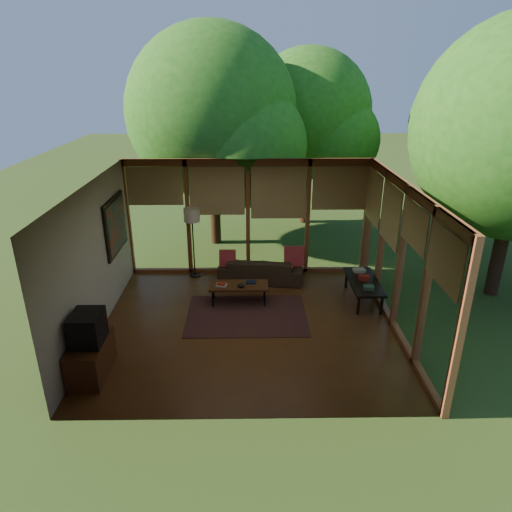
{
  "coord_description": "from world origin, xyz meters",
  "views": [
    {
      "loc": [
        0.04,
        -7.52,
        4.51
      ],
      "look_at": [
        0.16,
        0.7,
        1.14
      ],
      "focal_mm": 32.0,
      "sensor_mm": 36.0,
      "label": 1
    }
  ],
  "objects_px": {
    "side_console": "(364,283)",
    "television": "(88,328)",
    "floor_lamp": "(192,219)",
    "coffee_table": "(239,286)",
    "media_cabinet": "(91,358)",
    "sofa": "(261,269)"
  },
  "relations": [
    {
      "from": "media_cabinet",
      "to": "coffee_table",
      "type": "xyz_separation_m",
      "value": [
        2.28,
        2.36,
        0.09
      ]
    },
    {
      "from": "floor_lamp",
      "to": "sofa",
      "type": "bearing_deg",
      "value": -9.62
    },
    {
      "from": "television",
      "to": "floor_lamp",
      "type": "distance_m",
      "value": 3.95
    },
    {
      "from": "television",
      "to": "floor_lamp",
      "type": "bearing_deg",
      "value": 72.22
    },
    {
      "from": "sofa",
      "to": "media_cabinet",
      "type": "height_order",
      "value": "media_cabinet"
    },
    {
      "from": "sofa",
      "to": "side_console",
      "type": "relative_size",
      "value": 1.35
    },
    {
      "from": "media_cabinet",
      "to": "floor_lamp",
      "type": "distance_m",
      "value": 4.07
    },
    {
      "from": "floor_lamp",
      "to": "side_console",
      "type": "height_order",
      "value": "floor_lamp"
    },
    {
      "from": "media_cabinet",
      "to": "floor_lamp",
      "type": "relative_size",
      "value": 0.61
    },
    {
      "from": "television",
      "to": "coffee_table",
      "type": "height_order",
      "value": "television"
    },
    {
      "from": "media_cabinet",
      "to": "sofa",
      "type": "bearing_deg",
      "value": 51.49
    },
    {
      "from": "television",
      "to": "sofa",
      "type": "bearing_deg",
      "value": 51.69
    },
    {
      "from": "side_console",
      "to": "television",
      "type": "bearing_deg",
      "value": -153.29
    },
    {
      "from": "television",
      "to": "coffee_table",
      "type": "xyz_separation_m",
      "value": [
        2.26,
        2.36,
        -0.46
      ]
    },
    {
      "from": "floor_lamp",
      "to": "coffee_table",
      "type": "xyz_separation_m",
      "value": [
        1.06,
        -1.37,
        -1.01
      ]
    },
    {
      "from": "television",
      "to": "coffee_table",
      "type": "relative_size",
      "value": 0.46
    },
    {
      "from": "sofa",
      "to": "side_console",
      "type": "height_order",
      "value": "sofa"
    },
    {
      "from": "media_cabinet",
      "to": "television",
      "type": "distance_m",
      "value": 0.55
    },
    {
      "from": "media_cabinet",
      "to": "side_console",
      "type": "distance_m",
      "value": 5.45
    },
    {
      "from": "floor_lamp",
      "to": "side_console",
      "type": "xyz_separation_m",
      "value": [
        3.66,
        -1.28,
        -1.0
      ]
    },
    {
      "from": "sofa",
      "to": "floor_lamp",
      "type": "bearing_deg",
      "value": -1.61
    },
    {
      "from": "sofa",
      "to": "floor_lamp",
      "type": "distance_m",
      "value": 1.93
    }
  ]
}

